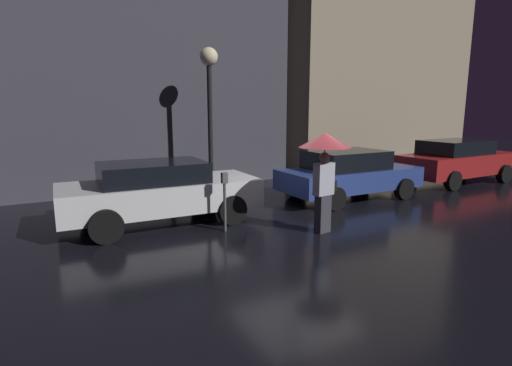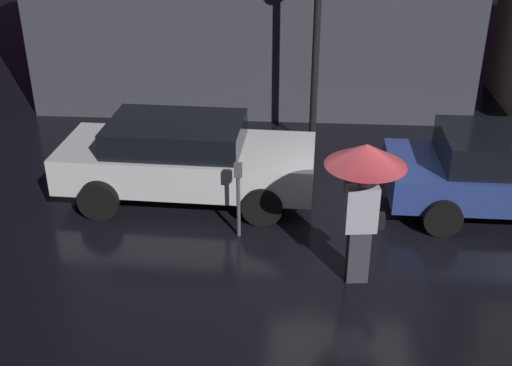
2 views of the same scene
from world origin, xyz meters
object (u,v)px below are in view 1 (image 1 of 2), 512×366
object	(u,v)px
pedestrian_with_umbrella	(325,154)
parking_meter	(225,195)
parked_car_red	(457,160)
street_lamp_near	(209,83)
parked_car_blue	(349,174)
parked_car_white	(160,191)

from	to	relation	value
pedestrian_with_umbrella	parking_meter	distance (m)	2.22
pedestrian_with_umbrella	parking_meter	world-z (taller)	pedestrian_with_umbrella
parked_car_red	street_lamp_near	size ratio (longest dim) A/B	1.06
parked_car_blue	parking_meter	size ratio (longest dim) A/B	3.28
pedestrian_with_umbrella	parked_car_red	bearing A→B (deg)	9.63
parked_car_red	street_lamp_near	bearing A→B (deg)	163.31
parked_car_red	parking_meter	size ratio (longest dim) A/B	3.62
parking_meter	street_lamp_near	bearing A→B (deg)	71.71
pedestrian_with_umbrella	street_lamp_near	world-z (taller)	street_lamp_near
parked_car_blue	parked_car_red	distance (m)	4.98
parking_meter	street_lamp_near	world-z (taller)	street_lamp_near
parked_car_red	parking_meter	distance (m)	9.43
parked_car_white	parked_car_blue	size ratio (longest dim) A/B	1.06
parked_car_white	parking_meter	world-z (taller)	parked_car_white
parked_car_white	street_lamp_near	xyz separation A→B (m)	(2.20, 2.30, 2.52)
parked_car_white	parked_car_blue	bearing A→B (deg)	0.95
parked_car_blue	pedestrian_with_umbrella	distance (m)	3.54
pedestrian_with_umbrella	parked_car_white	bearing A→B (deg)	133.51
parked_car_white	street_lamp_near	world-z (taller)	street_lamp_near
parked_car_white	parked_car_blue	xyz separation A→B (m)	(5.40, -0.12, -0.03)
parked_car_blue	pedestrian_with_umbrella	bearing A→B (deg)	-139.69
parked_car_white	parked_car_red	distance (m)	10.38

